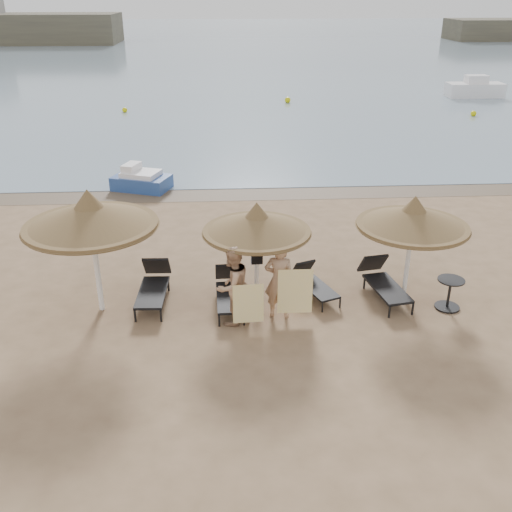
{
  "coord_description": "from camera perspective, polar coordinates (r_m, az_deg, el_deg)",
  "views": [
    {
      "loc": [
        -0.38,
        -11.46,
        7.16
      ],
      "look_at": [
        0.38,
        1.2,
        1.2
      ],
      "focal_mm": 40.0,
      "sensor_mm": 36.0,
      "label": 1
    }
  ],
  "objects": [
    {
      "name": "buoy_left",
      "position": [
        38.4,
        -13.0,
        14.04
      ],
      "size": [
        0.32,
        0.32,
        0.32
      ],
      "primitive_type": "sphere",
      "color": "yellow",
      "rests_on": "ground"
    },
    {
      "name": "palapa_center",
      "position": [
        13.6,
        0.07,
        3.27
      ],
      "size": [
        2.65,
        2.65,
        2.62
      ],
      "rotation": [
        0.0,
        0.0,
        -0.39
      ],
      "color": "white",
      "rests_on": "ground"
    },
    {
      "name": "bag_patterned",
      "position": [
        14.16,
        0.03,
        -0.18
      ],
      "size": [
        0.26,
        0.09,
        0.33
      ],
      "rotation": [
        0.0,
        0.0,
        0.0
      ],
      "color": "white",
      "rests_on": "ground"
    },
    {
      "name": "ground",
      "position": [
        13.52,
        -1.29,
        -6.83
      ],
      "size": [
        160.0,
        160.0,
        0.0
      ],
      "primitive_type": "plane",
      "color": "#927252",
      "rests_on": "ground"
    },
    {
      "name": "person_left",
      "position": [
        13.05,
        -2.4,
        -2.38
      ],
      "size": [
        1.22,
        1.2,
        2.26
      ],
      "primitive_type": "imported",
      "rotation": [
        0.0,
        0.0,
        3.9
      ],
      "color": "tan",
      "rests_on": "ground"
    },
    {
      "name": "buoy_right",
      "position": [
        38.68,
        20.92,
        13.16
      ],
      "size": [
        0.35,
        0.35,
        0.35
      ],
      "primitive_type": "sphere",
      "color": "yellow",
      "rests_on": "ground"
    },
    {
      "name": "towel_right",
      "position": [
        13.28,
        3.93,
        -3.57
      ],
      "size": [
        0.82,
        0.03,
        1.15
      ],
      "rotation": [
        0.0,
        0.0,
        -0.01
      ],
      "color": "yellow",
      "rests_on": "ground"
    },
    {
      "name": "lounger_far_right",
      "position": [
        14.9,
        12.57,
        -2.45
      ],
      "size": [
        1.0,
        2.1,
        0.9
      ],
      "rotation": [
        0.0,
        0.0,
        0.17
      ],
      "color": "black",
      "rests_on": "ground"
    },
    {
      "name": "palapa_right",
      "position": [
        14.25,
        15.45,
        3.71
      ],
      "size": [
        2.75,
        2.75,
        2.72
      ],
      "rotation": [
        0.0,
        0.0,
        -0.4
      ],
      "color": "white",
      "rests_on": "ground"
    },
    {
      "name": "sea",
      "position": [
        91.74,
        -3.4,
        20.65
      ],
      "size": [
        200.0,
        140.0,
        0.03
      ],
      "primitive_type": "cube",
      "color": "slate",
      "rests_on": "ground"
    },
    {
      "name": "wet_sand_strip",
      "position": [
        22.05,
        -2.26,
        6.21
      ],
      "size": [
        200.0,
        1.6,
        0.01
      ],
      "primitive_type": "cube",
      "color": "brown",
      "rests_on": "ground"
    },
    {
      "name": "far_shore",
      "position": [
        92.74,
        -20.3,
        21.12
      ],
      "size": [
        150.0,
        54.8,
        12.0
      ],
      "color": "brown",
      "rests_on": "ground"
    },
    {
      "name": "lounger_near_right",
      "position": [
        14.7,
        5.73,
        -2.61
      ],
      "size": [
        1.13,
        1.76,
        0.75
      ],
      "rotation": [
        0.0,
        0.0,
        0.37
      ],
      "color": "black",
      "rests_on": "ground"
    },
    {
      "name": "lounger_far_left",
      "position": [
        14.59,
        -10.19,
        -2.84
      ],
      "size": [
        0.75,
        2.06,
        0.91
      ],
      "rotation": [
        0.0,
        0.0,
        -0.04
      ],
      "color": "black",
      "rests_on": "ground"
    },
    {
      "name": "side_table",
      "position": [
        14.76,
        18.73,
        -3.67
      ],
      "size": [
        0.65,
        0.65,
        0.79
      ],
      "rotation": [
        0.0,
        0.0,
        -0.35
      ],
      "color": "black",
      "rests_on": "ground"
    },
    {
      "name": "bag_dark",
      "position": [
        13.77,
        0.11,
        -0.06
      ],
      "size": [
        0.27,
        0.1,
        0.38
      ],
      "rotation": [
        0.0,
        0.0,
        0.06
      ],
      "color": "black",
      "rests_on": "ground"
    },
    {
      "name": "towel_left",
      "position": [
        12.97,
        -0.77,
        -4.8
      ],
      "size": [
        0.71,
        0.06,
        0.99
      ],
      "rotation": [
        0.0,
        0.0,
        0.06
      ],
      "color": "yellow",
      "rests_on": "ground"
    },
    {
      "name": "palapa_left",
      "position": [
        13.58,
        -16.27,
        3.9
      ],
      "size": [
        3.12,
        3.12,
        3.1
      ],
      "rotation": [
        0.0,
        0.0,
        0.02
      ],
      "color": "white",
      "rests_on": "ground"
    },
    {
      "name": "lounger_near_left",
      "position": [
        14.17,
        -2.68,
        -3.4
      ],
      "size": [
        0.7,
        1.96,
        0.87
      ],
      "rotation": [
        0.0,
        0.0,
        0.03
      ],
      "color": "black",
      "rests_on": "ground"
    },
    {
      "name": "person_right",
      "position": [
        13.3,
        2.35,
        -1.85
      ],
      "size": [
        1.15,
        0.87,
        2.24
      ],
      "primitive_type": "imported",
      "rotation": [
        0.0,
        0.0,
        2.94
      ],
      "color": "tan",
      "rests_on": "ground"
    },
    {
      "name": "pedal_boat",
      "position": [
        22.95,
        -11.44,
        7.46
      ],
      "size": [
        2.45,
        1.93,
        1.0
      ],
      "rotation": [
        0.0,
        0.0,
        -0.35
      ],
      "color": "#294A91",
      "rests_on": "ground"
    },
    {
      "name": "buoy_mid",
      "position": [
        40.83,
        3.18,
        15.31
      ],
      "size": [
        0.4,
        0.4,
        0.4
      ],
      "primitive_type": "sphere",
      "color": "yellow",
      "rests_on": "ground"
    }
  ]
}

